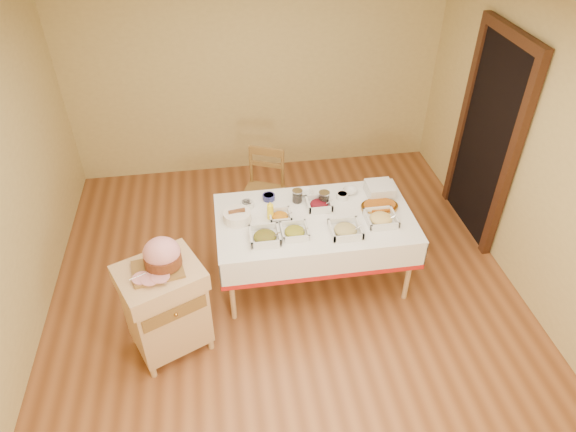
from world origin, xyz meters
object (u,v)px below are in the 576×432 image
object	(u,v)px
butcher_cart	(165,305)
preserve_jar_right	(324,199)
plate_stack	(379,190)
dining_table	(314,231)
preserve_jar_left	(297,196)
brass_platter	(379,206)
bread_basket	(237,216)
ham_on_board	(161,256)
dining_chair	(264,190)
mustard_bottle	(270,211)

from	to	relation	value
butcher_cart	preserve_jar_right	distance (m)	1.74
preserve_jar_right	plate_stack	xyz separation A→B (m)	(0.56, 0.06, 0.00)
dining_table	preserve_jar_left	size ratio (longest dim) A/B	14.32
preserve_jar_left	brass_platter	distance (m)	0.78
preserve_jar_left	bread_basket	world-z (taller)	preserve_jar_left
ham_on_board	bread_basket	size ratio (longest dim) A/B	1.59
bread_basket	butcher_cart	bearing A→B (deg)	-132.98
ham_on_board	plate_stack	distance (m)	2.21
dining_chair	preserve_jar_right	size ratio (longest dim) A/B	6.96
butcher_cart	brass_platter	xyz separation A→B (m)	(2.00, 0.69, 0.27)
dining_chair	preserve_jar_left	distance (m)	0.77
mustard_bottle	brass_platter	bearing A→B (deg)	-0.21
dining_table	dining_chair	world-z (taller)	dining_chair
butcher_cart	ham_on_board	bearing A→B (deg)	38.11
preserve_jar_left	brass_platter	world-z (taller)	preserve_jar_left
butcher_cart	dining_chair	world-z (taller)	dining_chair
butcher_cart	bread_basket	bearing A→B (deg)	47.02
dining_table	preserve_jar_right	xyz separation A→B (m)	(0.13, 0.19, 0.22)
mustard_bottle	dining_table	bearing A→B (deg)	-6.44
butcher_cart	bread_basket	xyz separation A→B (m)	(0.66, 0.71, 0.30)
dining_chair	bread_basket	distance (m)	0.97
dining_chair	ham_on_board	world-z (taller)	ham_on_board
ham_on_board	preserve_jar_right	bearing A→B (deg)	29.06
bread_basket	brass_platter	xyz separation A→B (m)	(1.34, -0.02, -0.03)
preserve_jar_right	brass_platter	bearing A→B (deg)	-16.45
dining_chair	brass_platter	xyz separation A→B (m)	(1.01, -0.87, 0.30)
dining_chair	butcher_cart	bearing A→B (deg)	-122.55
dining_chair	bread_basket	size ratio (longest dim) A/B	3.63
ham_on_board	preserve_jar_right	xyz separation A→B (m)	(1.46, 0.81, -0.19)
mustard_bottle	plate_stack	bearing A→B (deg)	10.80
dining_table	dining_chair	xyz separation A→B (m)	(-0.38, 0.91, -0.12)
dining_table	plate_stack	distance (m)	0.77
preserve_jar_right	plate_stack	world-z (taller)	preserve_jar_right
dining_table	plate_stack	size ratio (longest dim) A/B	7.35
ham_on_board	mustard_bottle	distance (m)	1.15
dining_chair	plate_stack	size ratio (longest dim) A/B	3.74
ham_on_board	preserve_jar_left	size ratio (longest dim) A/B	3.20
dining_chair	brass_platter	size ratio (longest dim) A/B	2.60
dining_table	bread_basket	size ratio (longest dim) A/B	7.14
mustard_bottle	brass_platter	distance (m)	1.04
preserve_jar_left	preserve_jar_right	xyz separation A→B (m)	(0.24, -0.08, 0.00)
preserve_jar_right	plate_stack	size ratio (longest dim) A/B	0.54
dining_chair	mustard_bottle	distance (m)	0.94
preserve_jar_left	mustard_bottle	distance (m)	0.36
dining_table	ham_on_board	distance (m)	1.52
dining_table	ham_on_board	world-z (taller)	ham_on_board
ham_on_board	bread_basket	distance (m)	0.94
butcher_cart	ham_on_board	world-z (taller)	ham_on_board
dining_chair	ham_on_board	distance (m)	1.88
ham_on_board	preserve_jar_right	size ratio (longest dim) A/B	3.05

